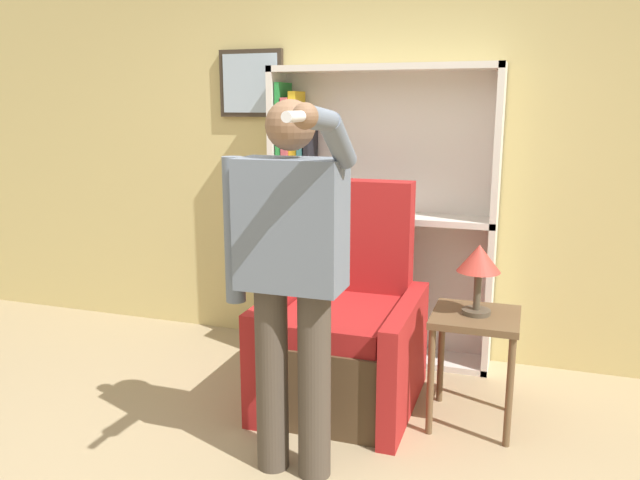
{
  "coord_description": "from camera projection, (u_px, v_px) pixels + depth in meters",
  "views": [
    {
      "loc": [
        1.11,
        -2.08,
        1.68
      ],
      "look_at": [
        0.16,
        0.74,
        1.03
      ],
      "focal_mm": 35.0,
      "sensor_mm": 36.0,
      "label": 1
    }
  ],
  "objects": [
    {
      "name": "bookcase",
      "position": [
        352.0,
        223.0,
        4.17
      ],
      "size": [
        1.48,
        0.28,
        1.93
      ],
      "color": "silver",
      "rests_on": "ground_plane"
    },
    {
      "name": "armchair",
      "position": [
        345.0,
        336.0,
        3.59
      ],
      "size": [
        0.82,
        0.92,
        1.24
      ],
      "color": "#4C3823",
      "rests_on": "ground_plane"
    },
    {
      "name": "person_standing",
      "position": [
        290.0,
        268.0,
        2.72
      ],
      "size": [
        0.61,
        0.78,
        1.7
      ],
      "color": "#473D33",
      "rests_on": "ground_plane"
    },
    {
      "name": "wall_back",
      "position": [
        358.0,
        147.0,
        4.21
      ],
      "size": [
        8.0,
        0.11,
        2.8
      ],
      "color": "tan",
      "rests_on": "ground_plane"
    },
    {
      "name": "table_lamp",
      "position": [
        479.0,
        263.0,
        3.19
      ],
      "size": [
        0.22,
        0.22,
        0.37
      ],
      "color": "#4C4233",
      "rests_on": "side_table"
    },
    {
      "name": "side_table",
      "position": [
        475.0,
        334.0,
        3.27
      ],
      "size": [
        0.44,
        0.44,
        0.61
      ],
      "color": "brown",
      "rests_on": "ground_plane"
    }
  ]
}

